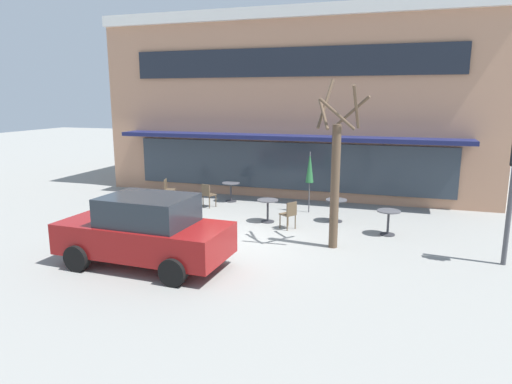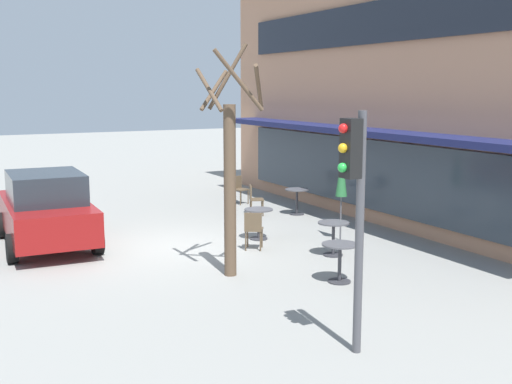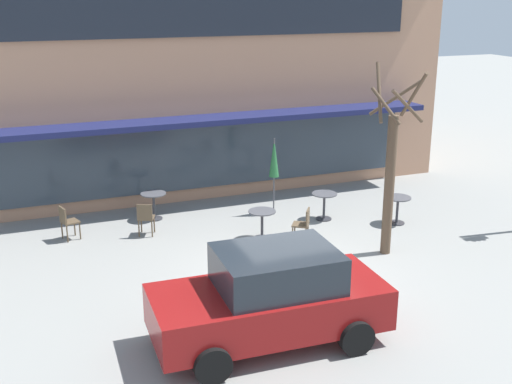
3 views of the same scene
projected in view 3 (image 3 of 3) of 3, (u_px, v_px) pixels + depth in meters
The scene contains 12 objects.
ground_plane at pixel (287, 276), 14.36m from camera, with size 80.00×80.00×0.00m, color gray.
building_facade at pixel (171, 62), 22.08m from camera, with size 16.22×9.10×7.51m.
cafe_table_near_wall at pixel (324, 202), 17.76m from camera, with size 0.70×0.70×0.76m.
cafe_table_streetside at pixel (154, 202), 17.77m from camera, with size 0.70×0.70×0.76m.
cafe_table_by_tree at pixel (398, 206), 17.44m from camera, with size 0.70×0.70×0.76m.
cafe_table_mid_patio at pixel (262, 220), 16.36m from camera, with size 0.70×0.70×0.76m.
patio_umbrella_green_folded at pixel (274, 158), 17.91m from camera, with size 0.28×0.28×2.20m.
cafe_chair_0 at pixel (146, 217), 16.56m from camera, with size 0.52×0.52×0.89m.
cafe_chair_1 at pixel (67, 220), 16.30m from camera, with size 0.50×0.50×0.89m.
cafe_chair_2 at pixel (304, 223), 16.13m from camera, with size 0.56×0.56×0.89m.
parked_sedan at pixel (271, 297), 11.44m from camera, with size 4.26×2.14×1.76m.
street_tree at pixel (390, 171), 15.03m from camera, with size 1.38×1.38×4.56m.
Camera 3 is at (-5.41, -11.98, 6.12)m, focal length 45.00 mm.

